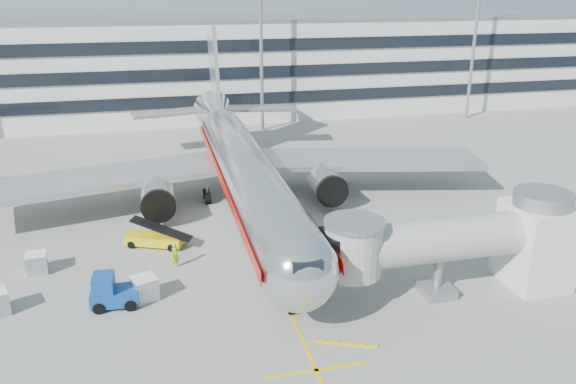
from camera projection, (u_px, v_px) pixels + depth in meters
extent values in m
plane|color=gray|center=(267.00, 260.00, 44.34)|extent=(180.00, 180.00, 0.00)
cube|color=#E1B50B|center=(245.00, 213.00, 53.46)|extent=(0.25, 70.00, 0.01)
cube|color=#E1B50B|center=(316.00, 370.00, 31.57)|extent=(6.00, 0.25, 0.01)
cylinder|color=silver|center=(248.00, 178.00, 50.19)|extent=(5.00, 36.00, 5.00)
sphere|color=silver|center=(299.00, 271.00, 33.77)|extent=(5.00, 5.00, 5.00)
cone|color=silver|center=(217.00, 117.00, 70.96)|extent=(5.00, 10.00, 5.00)
cube|color=black|center=(306.00, 266.00, 32.02)|extent=(1.80, 1.20, 0.90)
cube|color=#B7B7BC|center=(362.00, 159.00, 58.36)|extent=(24.95, 12.07, 0.50)
cube|color=#B7B7BC|center=(102.00, 178.00, 52.60)|extent=(24.95, 12.07, 0.50)
cylinder|color=#99999E|center=(326.00, 185.00, 54.48)|extent=(3.00, 4.20, 3.00)
cylinder|color=#99999E|center=(158.00, 198.00, 50.93)|extent=(3.00, 4.20, 3.00)
cylinder|color=black|center=(333.00, 191.00, 52.65)|extent=(3.10, 0.50, 3.10)
cylinder|color=black|center=(158.00, 206.00, 49.11)|extent=(3.10, 0.50, 3.10)
cube|color=#B7B7BC|center=(215.00, 81.00, 69.90)|extent=(0.45, 9.39, 13.72)
cube|color=#B7B7BC|center=(258.00, 108.00, 72.88)|extent=(10.41, 4.94, 0.35)
cube|color=#B7B7BC|center=(172.00, 112.00, 70.45)|extent=(10.41, 4.94, 0.35)
cylinder|color=gray|center=(291.00, 302.00, 36.74)|extent=(0.24, 0.24, 1.80)
cylinder|color=black|center=(291.00, 308.00, 36.89)|extent=(0.35, 0.90, 0.90)
cylinder|color=gray|center=(270.00, 187.00, 57.48)|extent=(0.30, 0.30, 2.00)
cylinder|color=gray|center=(207.00, 192.00, 56.06)|extent=(0.30, 0.30, 2.00)
cube|color=#B3150C|center=(275.00, 173.00, 50.64)|extent=(0.06, 38.00, 0.90)
cube|color=#B3150C|center=(220.00, 177.00, 49.53)|extent=(0.06, 38.00, 0.90)
cube|color=silver|center=(536.00, 245.00, 40.00)|extent=(4.00, 4.50, 6.00)
cylinder|color=gray|center=(543.00, 199.00, 38.79)|extent=(4.00, 4.00, 1.00)
cylinder|color=#A8A8A3|center=(441.00, 240.00, 37.92)|extent=(13.00, 3.00, 3.00)
cylinder|color=#A8A8A3|center=(353.00, 250.00, 36.53)|extent=(3.80, 3.80, 3.40)
cylinder|color=gray|center=(355.00, 223.00, 35.87)|extent=(4.00, 4.00, 0.30)
cube|color=black|center=(334.00, 252.00, 36.24)|extent=(1.40, 2.60, 2.60)
cylinder|color=gray|center=(438.00, 274.00, 38.82)|extent=(0.56, 0.56, 3.20)
cube|color=gray|center=(436.00, 290.00, 39.25)|extent=(2.20, 2.20, 0.70)
cylinder|color=black|center=(424.00, 291.00, 39.05)|extent=(0.35, 0.70, 0.70)
cylinder|color=black|center=(448.00, 288.00, 39.45)|extent=(0.35, 0.70, 0.70)
cube|color=silver|center=(197.00, 67.00, 94.65)|extent=(150.00, 24.00, 15.00)
cube|color=black|center=(205.00, 101.00, 84.82)|extent=(150.00, 0.30, 1.80)
cube|color=black|center=(204.00, 74.00, 83.44)|extent=(150.00, 0.30, 1.80)
cube|color=black|center=(202.00, 47.00, 82.06)|extent=(150.00, 0.30, 1.80)
cube|color=gray|center=(194.00, 19.00, 91.96)|extent=(150.00, 24.00, 0.60)
cylinder|color=gray|center=(261.00, 44.00, 80.10)|extent=(0.50, 0.50, 25.00)
cylinder|color=gray|center=(475.00, 39.00, 87.63)|extent=(0.50, 0.50, 25.00)
cube|color=#DFB709|center=(155.00, 239.00, 46.52)|extent=(5.07, 3.48, 0.76)
cube|color=black|center=(154.00, 228.00, 46.18)|extent=(5.07, 3.07, 1.66)
cylinder|color=black|center=(139.00, 237.00, 47.59)|extent=(0.72, 0.54, 0.65)
cylinder|color=black|center=(132.00, 244.00, 46.18)|extent=(0.72, 0.54, 0.65)
cylinder|color=black|center=(178.00, 240.00, 47.04)|extent=(0.72, 0.54, 0.65)
cylinder|color=black|center=(172.00, 248.00, 45.64)|extent=(0.72, 0.54, 0.65)
cube|color=navy|center=(116.00, 296.00, 37.74)|extent=(3.23, 1.96, 1.01)
cube|color=navy|center=(103.00, 284.00, 37.28)|extent=(1.43, 1.75, 1.23)
cube|color=black|center=(103.00, 278.00, 37.14)|extent=(1.31, 1.52, 0.11)
cylinder|color=black|center=(102.00, 295.00, 38.46)|extent=(0.80, 0.38, 0.79)
cylinder|color=black|center=(99.00, 308.00, 36.91)|extent=(0.80, 0.38, 0.79)
cylinder|color=black|center=(132.00, 293.00, 38.81)|extent=(0.80, 0.38, 0.79)
cylinder|color=black|center=(131.00, 305.00, 37.25)|extent=(0.80, 0.38, 0.79)
cube|color=#A8AAAF|center=(37.00, 263.00, 42.10)|extent=(1.64, 1.64, 1.51)
cube|color=white|center=(35.00, 254.00, 41.83)|extent=(1.64, 1.64, 0.06)
cube|color=#A8AAAF|center=(145.00, 289.00, 38.52)|extent=(1.97, 1.97, 1.60)
cube|color=white|center=(144.00, 278.00, 38.24)|extent=(1.97, 1.97, 0.06)
imported|color=#B0DA17|center=(175.00, 255.00, 42.79)|extent=(0.89, 0.87, 2.06)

